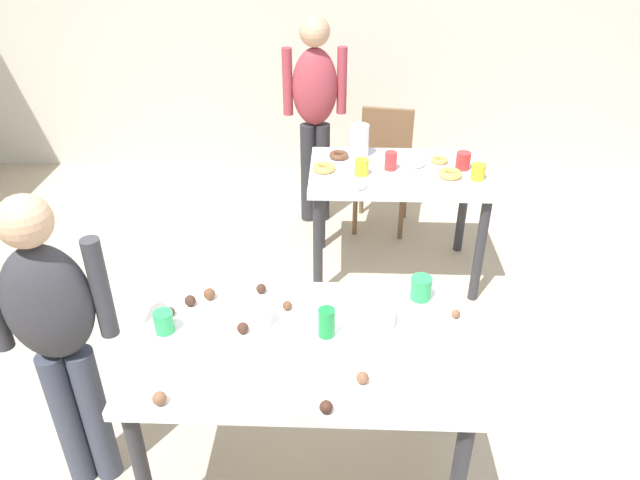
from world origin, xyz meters
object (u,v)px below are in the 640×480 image
at_px(person_girl_near, 56,330).
at_px(pitcher_far, 359,141).
at_px(soda_can, 326,322).
at_px(dining_table_near, 303,359).
at_px(chair_far_table, 384,162).
at_px(dining_table_far, 398,186).
at_px(mixing_bowl, 369,315).
at_px(person_adult_far, 315,105).

height_order(person_girl_near, pitcher_far, person_girl_near).
bearing_deg(person_girl_near, soda_can, 5.45).
distance_m(dining_table_near, soda_can, 0.18).
bearing_deg(chair_far_table, dining_table_far, -86.90).
height_order(dining_table_near, person_girl_near, person_girl_near).
distance_m(chair_far_table, soda_can, 2.34).
xyz_separation_m(dining_table_near, mixing_bowl, (0.26, 0.12, 0.13)).
bearing_deg(person_girl_near, chair_far_table, 59.85).
bearing_deg(soda_can, mixing_bowl, 27.12).
relative_size(dining_table_far, mixing_bowl, 5.25).
height_order(person_girl_near, person_adult_far, person_adult_far).
distance_m(dining_table_near, chair_far_table, 2.38).
bearing_deg(mixing_bowl, person_adult_far, 98.02).
relative_size(dining_table_far, person_adult_far, 0.72).
bearing_deg(dining_table_near, person_adult_far, 91.31).
bearing_deg(chair_far_table, soda_can, -99.14).
xyz_separation_m(mixing_bowl, pitcher_far, (-0.01, 1.71, 0.07)).
distance_m(person_adult_far, mixing_bowl, 2.25).
xyz_separation_m(dining_table_far, mixing_bowl, (-0.24, -1.50, 0.15)).
height_order(dining_table_near, mixing_bowl, mixing_bowl).
height_order(dining_table_far, mixing_bowl, mixing_bowl).
height_order(dining_table_far, person_girl_near, person_girl_near).
relative_size(chair_far_table, pitcher_far, 4.16).
relative_size(dining_table_far, person_girl_near, 0.80).
distance_m(mixing_bowl, pitcher_far, 1.71).
bearing_deg(dining_table_far, dining_table_near, -107.12).
xyz_separation_m(dining_table_near, soda_can, (0.09, 0.04, 0.16)).
relative_size(chair_far_table, person_adult_far, 0.57).
distance_m(person_adult_far, pitcher_far, 0.60).
height_order(dining_table_near, chair_far_table, chair_far_table).
bearing_deg(mixing_bowl, soda_can, -152.88).
distance_m(dining_table_near, dining_table_far, 1.70).
relative_size(soda_can, pitcher_far, 0.58).
xyz_separation_m(dining_table_far, person_adult_far, (-0.55, 0.73, 0.28)).
xyz_separation_m(chair_far_table, person_girl_near, (-1.39, -2.39, 0.33)).
height_order(chair_far_table, person_adult_far, person_adult_far).
relative_size(dining_table_far, pitcher_far, 5.28).
distance_m(person_girl_near, soda_can, 1.02).
bearing_deg(pitcher_far, dining_table_far, -41.18).
bearing_deg(dining_table_far, pitcher_far, 138.82).
height_order(dining_table_far, soda_can, soda_can).
xyz_separation_m(dining_table_far, soda_can, (-0.41, -1.58, 0.17)).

